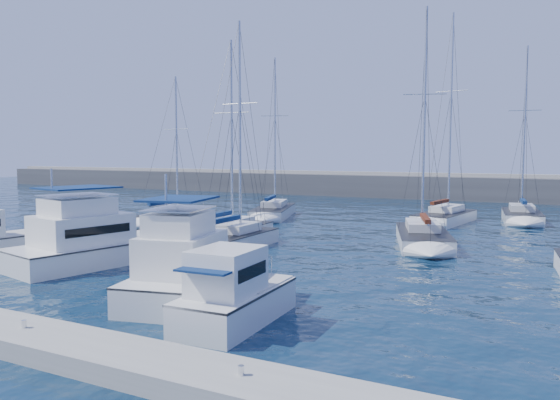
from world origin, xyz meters
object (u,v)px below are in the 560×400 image
at_px(sailboat_back_c, 522,216).
at_px(sailboat_mid_b, 226,234).
at_px(sailboat_back_a, 273,211).
at_px(sailboat_mid_c, 235,239).
at_px(sailboat_back_b, 445,217).
at_px(motor_yacht_port_inner, 95,243).
at_px(motor_yacht_stbd_outer, 233,298).
at_px(motor_yacht_stbd_inner, 188,271).
at_px(sailboat_mid_a, 172,218).
at_px(sailboat_mid_d, 423,237).

bearing_deg(sailboat_back_c, sailboat_mid_b, -137.54).
distance_m(sailboat_mid_b, sailboat_back_a, 14.76).
xyz_separation_m(sailboat_mid_c, sailboat_back_b, (9.69, 18.86, 0.02)).
bearing_deg(sailboat_mid_c, sailboat_back_a, 109.38).
xyz_separation_m(motor_yacht_port_inner, motor_yacht_stbd_outer, (12.49, -5.57, -0.19)).
bearing_deg(motor_yacht_port_inner, motor_yacht_stbd_inner, -8.15).
height_order(sailboat_mid_a, sailboat_back_a, sailboat_back_a).
height_order(sailboat_mid_a, sailboat_mid_c, sailboat_mid_c).
xyz_separation_m(motor_yacht_stbd_inner, sailboat_back_c, (10.87, 33.96, -0.59)).
bearing_deg(sailboat_back_a, motor_yacht_port_inner, -104.05).
distance_m(motor_yacht_stbd_outer, sailboat_mid_c, 15.86).
xyz_separation_m(motor_yacht_stbd_inner, sailboat_back_b, (4.97, 30.14, -0.57)).
relative_size(sailboat_mid_a, sailboat_mid_c, 0.87).
bearing_deg(sailboat_back_c, motor_yacht_stbd_outer, -108.93).
distance_m(motor_yacht_stbd_inner, sailboat_mid_a, 24.17).
bearing_deg(sailboat_mid_a, sailboat_mid_c, -28.44).
xyz_separation_m(motor_yacht_port_inner, sailboat_mid_c, (4.15, 7.92, -0.59)).
bearing_deg(sailboat_mid_d, sailboat_mid_c, -165.77).
bearing_deg(sailboat_back_a, sailboat_mid_d, -48.17).
bearing_deg(sailboat_mid_b, sailboat_mid_d, 18.01).
bearing_deg(sailboat_back_b, motor_yacht_port_inner, -108.78).
bearing_deg(motor_yacht_port_inner, sailboat_mid_b, 89.50).
height_order(motor_yacht_stbd_outer, sailboat_back_b, sailboat_back_b).
distance_m(motor_yacht_stbd_inner, motor_yacht_stbd_outer, 4.25).
distance_m(sailboat_back_a, sailboat_back_c, 22.36).
height_order(motor_yacht_stbd_inner, sailboat_back_c, sailboat_back_c).
relative_size(sailboat_back_a, sailboat_back_c, 0.98).
height_order(motor_yacht_port_inner, sailboat_back_c, sailboat_back_c).
bearing_deg(sailboat_mid_b, motor_yacht_stbd_inner, -66.06).
bearing_deg(motor_yacht_port_inner, sailboat_mid_d, 57.15).
distance_m(sailboat_mid_a, sailboat_back_c, 30.61).
relative_size(sailboat_mid_d, sailboat_back_b, 0.87).
bearing_deg(sailboat_mid_a, sailboat_back_c, 35.57).
bearing_deg(motor_yacht_stbd_inner, sailboat_mid_c, 99.75).
height_order(sailboat_mid_c, sailboat_back_c, sailboat_back_c).
bearing_deg(sailboat_mid_d, sailboat_back_a, 132.16).
distance_m(motor_yacht_stbd_inner, sailboat_mid_d, 18.76).
height_order(motor_yacht_stbd_inner, sailboat_mid_a, sailboat_mid_a).
xyz_separation_m(motor_yacht_stbd_inner, sailboat_mid_a, (-15.55, 18.49, -0.62)).
height_order(motor_yacht_stbd_inner, motor_yacht_stbd_outer, motor_yacht_stbd_inner).
bearing_deg(motor_yacht_stbd_inner, sailboat_mid_d, 58.96).
bearing_deg(sailboat_mid_b, sailboat_mid_a, 146.13).
bearing_deg(sailboat_back_c, sailboat_back_a, -170.37).
bearing_deg(motor_yacht_stbd_outer, motor_yacht_port_inner, 153.10).
height_order(motor_yacht_stbd_inner, sailboat_back_a, sailboat_back_a).
relative_size(motor_yacht_stbd_inner, sailboat_mid_c, 0.59).
xyz_separation_m(motor_yacht_stbd_outer, sailboat_back_b, (1.35, 32.34, -0.38)).
relative_size(sailboat_mid_b, sailboat_back_b, 0.77).
distance_m(motor_yacht_stbd_outer, sailboat_mid_a, 28.22).
xyz_separation_m(motor_yacht_stbd_outer, sailboat_mid_d, (2.21, 20.02, -0.41)).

